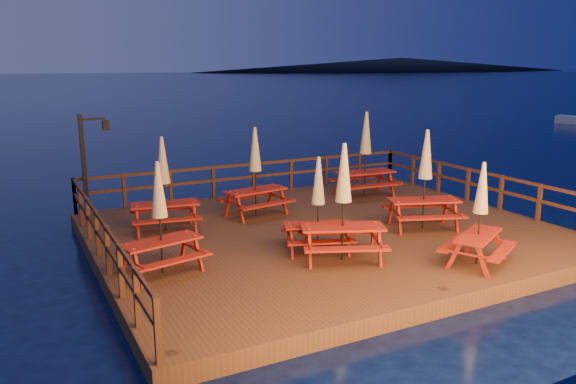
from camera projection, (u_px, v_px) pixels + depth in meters
name	position (u px, v px, depth m)	size (l,w,h in m)	color
ground	(325.00, 244.00, 15.41)	(500.00, 500.00, 0.00)	black
deck	(325.00, 237.00, 15.36)	(12.00, 10.00, 0.40)	#4B2F18
deck_piles	(325.00, 254.00, 15.48)	(11.44, 9.44, 1.40)	#3A1F12
railing	(295.00, 190.00, 16.68)	(11.80, 9.75, 1.10)	#3A1F12
lamp_post	(89.00, 155.00, 16.44)	(0.85, 0.18, 3.00)	black
headland_right	(402.00, 64.00, 296.29)	(230.40, 86.40, 7.00)	black
picnic_table_0	(318.00, 203.00, 13.30)	(1.97, 1.80, 2.32)	maroon
picnic_table_1	(255.00, 170.00, 16.45)	(2.08, 1.81, 2.64)	maroon
picnic_table_2	(480.00, 212.00, 12.45)	(2.08, 1.96, 2.34)	maroon
picnic_table_3	(365.00, 153.00, 18.82)	(2.13, 1.80, 2.87)	maroon
picnic_table_4	(343.00, 201.00, 12.68)	(2.36, 2.18, 2.72)	maroon
picnic_table_5	(164.00, 183.00, 14.95)	(2.01, 1.74, 2.56)	maroon
picnic_table_6	(425.00, 178.00, 15.15)	(2.32, 2.12, 2.73)	maroon
picnic_table_7	(160.00, 216.00, 11.92)	(1.99, 1.76, 2.45)	maroon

